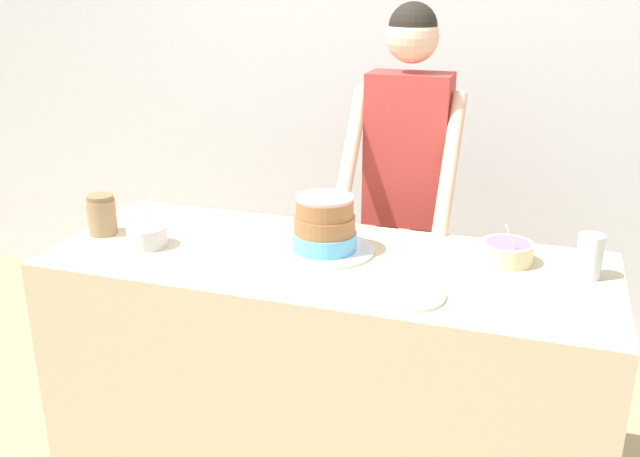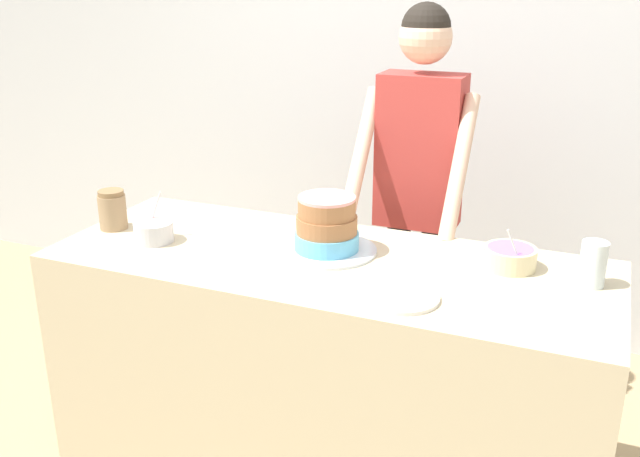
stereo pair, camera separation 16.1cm
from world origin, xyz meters
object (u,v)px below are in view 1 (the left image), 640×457
Objects in this scene: person_baker at (407,165)px; frosting_bowl_purple at (507,251)px; cake at (325,228)px; stoneware_jar at (102,215)px; frosting_bowl_pink at (147,235)px; drinking_glass at (590,256)px; ceramic_plate at (406,294)px.

person_baker is 9.90× the size of frosting_bowl_purple.
cake is 2.34× the size of stoneware_jar.
frosting_bowl_pink reaches higher than stoneware_jar.
frosting_bowl_pink is at bearing -172.39° from drinking_glass.
frosting_bowl_purple reaches higher than drinking_glass.
person_baker is at bearing 141.67° from drinking_glass.
frosting_bowl_pink is at bearing -168.68° from frosting_bowl_purple.
person_baker is 11.48× the size of stoneware_jar.
cake reaches higher than frosting_bowl_pink.
person_baker is 0.89m from ceramic_plate.
ceramic_plate is at bearing -148.39° from drinking_glass.
drinking_glass is at bearing 3.32° from cake.
person_baker is 1.06m from frosting_bowl_pink.
frosting_bowl_purple is 1.42m from stoneware_jar.
frosting_bowl_pink is 1.15× the size of stoneware_jar.
person_baker reaches higher than drinking_glass.
stoneware_jar is (-1.41, -0.18, 0.03)m from frosting_bowl_purple.
ceramic_plate is at bearing -77.90° from person_baker.
cake is (-0.15, -0.60, -0.08)m from person_baker.
frosting_bowl_purple is at bearing 169.53° from drinking_glass.
frosting_bowl_purple is 0.26m from drinking_glass.
ceramic_plate is (-0.26, -0.36, -0.03)m from frosting_bowl_purple.
cake is at bearing 142.06° from ceramic_plate.
cake is at bearing -170.92° from frosting_bowl_purple.
frosting_bowl_pink is 0.94m from ceramic_plate.
frosting_bowl_pink is 1.22m from frosting_bowl_purple.
stoneware_jar is at bearing -172.62° from frosting_bowl_purple.
drinking_glass is at bearing 4.71° from stoneware_jar.
frosting_bowl_pink is 0.73× the size of ceramic_plate.
frosting_bowl_purple is 0.73× the size of ceramic_plate.
ceramic_plate is (-0.51, -0.31, -0.06)m from drinking_glass.
frosting_bowl_purple reaches higher than stoneware_jar.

